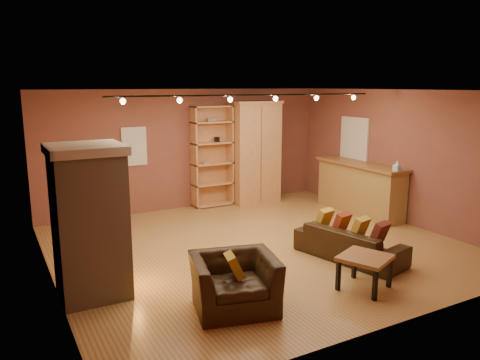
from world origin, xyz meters
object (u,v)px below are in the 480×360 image
fireplace (90,222)px  loveseat (350,237)px  armchair (234,274)px  bar_counter (360,188)px  armoire (255,152)px  coffee_table (365,261)px  bookcase (211,155)px

fireplace → loveseat: 4.19m
armchair → bar_counter: bearing=44.7°
armoire → coffee_table: bearing=-103.2°
loveseat → armchair: (-2.55, -0.65, 0.10)m
armoire → loveseat: (-0.60, -4.20, -0.88)m
loveseat → armchair: bearing=90.8°
bar_counter → armchair: size_ratio=1.99×
loveseat → bar_counter: bearing=-59.1°
fireplace → loveseat: size_ratio=1.09×
armoire → armchair: bearing=-123.0°
armchair → armoire: bearing=71.3°
armchair → bookcase: bearing=82.2°
armoire → loveseat: 4.33m
armoire → bar_counter: armoire is taller
loveseat → fireplace: bearing=67.2°
coffee_table → armoire: bearing=76.8°
bookcase → bar_counter: 3.56m
bar_counter → loveseat: (-2.16, -2.12, -0.21)m
loveseat → coffee_table: 1.19m
fireplace → armoire: size_ratio=0.84×
fireplace → bar_counter: fireplace is taller
bookcase → loveseat: size_ratio=1.24×
armchair → coffee_table: armchair is taller
bookcase → bar_counter: bookcase is taller
bookcase → coffee_table: (-0.12, -5.41, -0.81)m
bar_counter → coffee_table: (-2.79, -3.13, -0.17)m
bookcase → fireplace: bearing=-133.8°
fireplace → coffee_table: bearing=-26.0°
bar_counter → armchair: bar_counter is taller
bookcase → armchair: bearing=-112.1°
fireplace → armoire: armoire is taller
fireplace → loveseat: bearing=-9.3°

